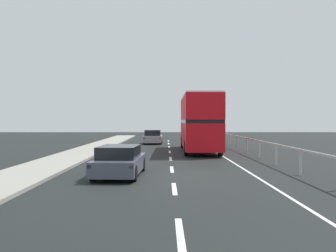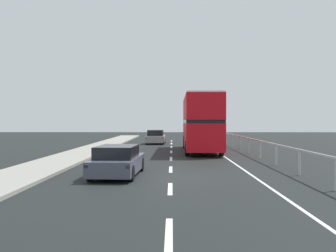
{
  "view_description": "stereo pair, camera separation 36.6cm",
  "coord_description": "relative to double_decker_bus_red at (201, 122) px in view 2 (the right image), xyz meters",
  "views": [
    {
      "loc": [
        -0.3,
        -15.47,
        2.37
      ],
      "look_at": [
        -0.17,
        5.33,
        2.07
      ],
      "focal_mm": 38.68,
      "sensor_mm": 36.0,
      "label": 1
    },
    {
      "loc": [
        0.07,
        -15.47,
        2.37
      ],
      "look_at": [
        -0.17,
        5.33,
        2.07
      ],
      "focal_mm": 38.68,
      "sensor_mm": 36.0,
      "label": 2
    }
  ],
  "objects": [
    {
      "name": "double_decker_bus_red",
      "position": [
        0.0,
        0.0,
        0.0
      ],
      "size": [
        2.67,
        10.47,
        4.29
      ],
      "rotation": [
        0.0,
        0.0,
        -0.01
      ],
      "color": "red",
      "rests_on": "ground"
    },
    {
      "name": "bridge_side_railing",
      "position": [
        3.32,
        -3.5,
        -1.37
      ],
      "size": [
        0.1,
        42.0,
        1.15
      ],
      "color": "#B4B5B3",
      "rests_on": "ground"
    },
    {
      "name": "sedan_car_ahead",
      "position": [
        -3.89,
        9.41,
        -1.61
      ],
      "size": [
        1.92,
        4.21,
        1.43
      ],
      "rotation": [
        0.0,
        0.0,
        -0.03
      ],
      "color": "gray",
      "rests_on": "ground"
    },
    {
      "name": "near_sidewalk_kerb",
      "position": [
        -8.65,
        -12.5,
        -2.23
      ],
      "size": [
        2.81,
        80.0,
        0.14
      ],
      "primitive_type": "cube",
      "color": "gray",
      "rests_on": "ground"
    },
    {
      "name": "lane_paint_markings",
      "position": [
        -0.05,
        -4.2,
        -2.29
      ],
      "size": [
        3.68,
        46.0,
        0.01
      ],
      "color": "silver",
      "rests_on": "ground"
    },
    {
      "name": "hatchback_car_near",
      "position": [
        -4.56,
        -12.43,
        -1.66
      ],
      "size": [
        2.0,
        4.41,
        1.31
      ],
      "rotation": [
        0.0,
        0.0,
        -0.05
      ],
      "color": "#464959",
      "rests_on": "ground"
    },
    {
      "name": "ground_plane",
      "position": [
        -2.28,
        -12.5,
        -2.35
      ],
      "size": [
        73.87,
        120.0,
        0.1
      ],
      "primitive_type": "cube",
      "color": "black"
    }
  ]
}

